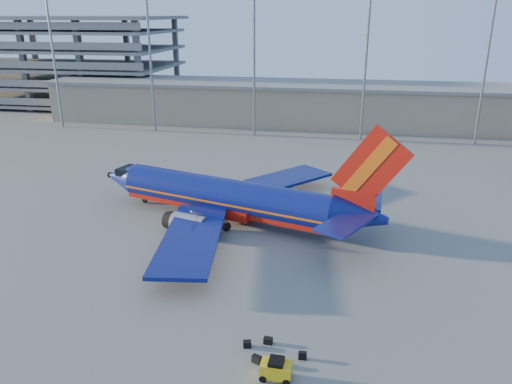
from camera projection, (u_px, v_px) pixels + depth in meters
ground at (223, 236)px, 52.31m from camera, size 220.00×220.00×0.00m
terminal_building at (336, 104)px, 102.92m from camera, size 122.00×16.00×8.50m
parking_garage at (55, 56)px, 127.23m from camera, size 62.00×32.00×21.40m
light_mast_row at (310, 40)px, 88.16m from camera, size 101.60×1.60×28.65m
aircraft_main at (233, 198)px, 55.33m from camera, size 35.88×34.00×12.48m
baggage_tug at (276, 369)px, 31.65m from camera, size 2.05×1.29×1.44m
luggage_pile at (269, 352)px, 34.03m from camera, size 4.53×2.70×0.54m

